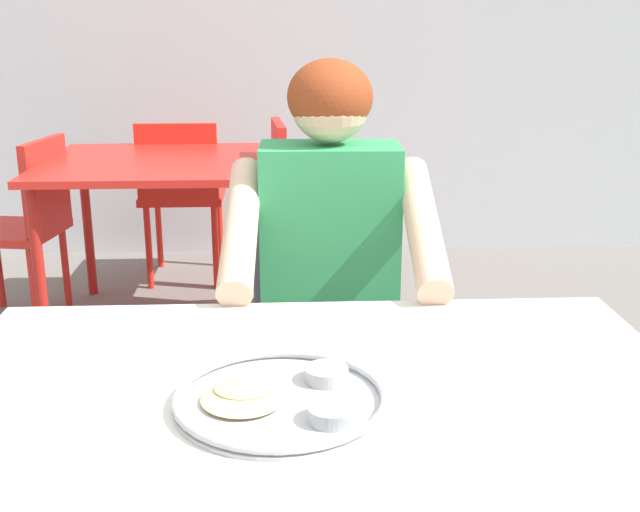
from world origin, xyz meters
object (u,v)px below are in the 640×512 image
(table_background_red, at_px, (152,179))
(chair_red_left, at_px, (25,219))
(table_foreground, at_px, (317,434))
(chair_foreground, at_px, (327,323))
(thali_tray, at_px, (282,397))
(chair_red_right, at_px, (306,210))
(diner_foreground, at_px, (331,269))
(chair_red_far, at_px, (182,188))

(table_background_red, distance_m, chair_red_left, 0.59)
(table_foreground, relative_size, chair_foreground, 1.44)
(thali_tray, bearing_deg, chair_foreground, 82.50)
(table_foreground, height_order, thali_tray, thali_tray)
(thali_tray, xyz_separation_m, chair_red_right, (0.10, 2.21, -0.24))
(thali_tray, bearing_deg, table_foreground, 31.18)
(diner_foreground, relative_size, chair_red_right, 1.36)
(chair_red_left, distance_m, chair_red_far, 0.81)
(table_foreground, relative_size, thali_tray, 3.74)
(table_foreground, relative_size, chair_red_right, 1.37)
(diner_foreground, height_order, chair_red_right, diner_foreground)
(diner_foreground, distance_m, chair_red_right, 1.51)
(chair_red_left, bearing_deg, table_foreground, -62.50)
(thali_tray, xyz_separation_m, table_background_red, (-0.55, 2.24, -0.10))
(chair_red_right, bearing_deg, chair_foreground, -89.15)
(thali_tray, distance_m, diner_foreground, 0.72)
(thali_tray, distance_m, chair_red_left, 2.55)
(chair_foreground, height_order, table_background_red, chair_foreground)
(chair_foreground, bearing_deg, chair_red_right, 90.85)
(chair_red_far, bearing_deg, chair_red_right, -44.72)
(table_foreground, bearing_deg, chair_red_right, 88.69)
(thali_tray, bearing_deg, table_background_red, 103.77)
(chair_red_far, bearing_deg, diner_foreground, -73.49)
(table_foreground, xyz_separation_m, table_background_red, (-0.60, 2.21, -0.02))
(table_foreground, distance_m, thali_tray, 0.10)
(thali_tray, xyz_separation_m, chair_red_far, (-0.50, 2.81, -0.26))
(thali_tray, distance_m, table_background_red, 2.31)
(table_background_red, relative_size, chair_red_far, 1.09)
(thali_tray, height_order, chair_red_left, chair_red_left)
(chair_red_far, bearing_deg, table_foreground, -78.65)
(chair_red_right, bearing_deg, chair_red_far, 135.28)
(table_background_red, xyz_separation_m, chair_red_far, (0.05, 0.56, -0.16))
(diner_foreground, bearing_deg, chair_red_right, 90.52)
(chair_foreground, relative_size, chair_red_left, 1.04)
(thali_tray, relative_size, chair_red_far, 0.40)
(table_background_red, xyz_separation_m, chair_red_left, (-0.56, 0.03, -0.18))
(chair_foreground, distance_m, chair_red_left, 1.82)
(diner_foreground, height_order, table_background_red, diner_foreground)
(table_foreground, bearing_deg, thali_tray, -148.82)
(thali_tray, bearing_deg, diner_foreground, 80.61)
(table_background_red, relative_size, chair_red_right, 1.02)
(diner_foreground, bearing_deg, thali_tray, -99.39)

